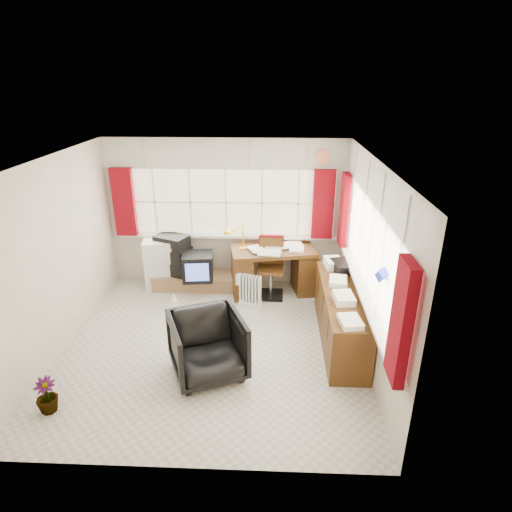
{
  "coord_description": "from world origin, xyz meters",
  "views": [
    {
      "loc": [
        0.79,
        -4.89,
        3.41
      ],
      "look_at": [
        0.56,
        0.55,
        1.1
      ],
      "focal_mm": 30.0,
      "sensor_mm": 36.0,
      "label": 1
    }
  ],
  "objects_px": {
    "radiator": "(250,293)",
    "mini_fridge": "(160,262)",
    "desk_lamp": "(243,232)",
    "office_chair": "(208,346)",
    "crt_tv": "(198,267)",
    "desk": "(273,268)",
    "task_chair": "(271,264)",
    "credenza": "(341,315)",
    "tv_bench": "(195,280)"
  },
  "relations": [
    {
      "from": "radiator",
      "to": "credenza",
      "type": "relative_size",
      "value": 0.26
    },
    {
      "from": "office_chair",
      "to": "desk",
      "type": "bearing_deg",
      "value": 47.69
    },
    {
      "from": "desk",
      "to": "radiator",
      "type": "xyz_separation_m",
      "value": [
        -0.36,
        -0.48,
        -0.22
      ]
    },
    {
      "from": "desk",
      "to": "mini_fridge",
      "type": "bearing_deg",
      "value": 174.16
    },
    {
      "from": "credenza",
      "to": "crt_tv",
      "type": "xyz_separation_m",
      "value": [
        -2.18,
        1.33,
        0.08
      ]
    },
    {
      "from": "desk_lamp",
      "to": "crt_tv",
      "type": "xyz_separation_m",
      "value": [
        -0.76,
        -0.05,
        -0.6
      ]
    },
    {
      "from": "desk_lamp",
      "to": "crt_tv",
      "type": "distance_m",
      "value": 0.97
    },
    {
      "from": "desk_lamp",
      "to": "radiator",
      "type": "bearing_deg",
      "value": -73.51
    },
    {
      "from": "desk",
      "to": "credenza",
      "type": "xyz_separation_m",
      "value": [
        0.93,
        -1.39,
        -0.05
      ]
    },
    {
      "from": "radiator",
      "to": "mini_fridge",
      "type": "distance_m",
      "value": 1.75
    },
    {
      "from": "radiator",
      "to": "tv_bench",
      "type": "relative_size",
      "value": 0.38
    },
    {
      "from": "desk",
      "to": "office_chair",
      "type": "relative_size",
      "value": 1.68
    },
    {
      "from": "task_chair",
      "to": "crt_tv",
      "type": "bearing_deg",
      "value": -179.15
    },
    {
      "from": "task_chair",
      "to": "radiator",
      "type": "bearing_deg",
      "value": -125.99
    },
    {
      "from": "radiator",
      "to": "tv_bench",
      "type": "distance_m",
      "value": 1.17
    },
    {
      "from": "task_chair",
      "to": "credenza",
      "type": "distance_m",
      "value": 1.66
    },
    {
      "from": "radiator",
      "to": "credenza",
      "type": "bearing_deg",
      "value": -35.24
    },
    {
      "from": "desk_lamp",
      "to": "crt_tv",
      "type": "height_order",
      "value": "desk_lamp"
    },
    {
      "from": "office_chair",
      "to": "radiator",
      "type": "distance_m",
      "value": 1.76
    },
    {
      "from": "radiator",
      "to": "task_chair",
      "type": "bearing_deg",
      "value": 54.01
    },
    {
      "from": "desk",
      "to": "desk_lamp",
      "type": "height_order",
      "value": "desk_lamp"
    },
    {
      "from": "office_chair",
      "to": "radiator",
      "type": "height_order",
      "value": "office_chair"
    },
    {
      "from": "desk_lamp",
      "to": "mini_fridge",
      "type": "relative_size",
      "value": 0.49
    },
    {
      "from": "desk_lamp",
      "to": "radiator",
      "type": "distance_m",
      "value": 0.99
    },
    {
      "from": "office_chair",
      "to": "mini_fridge",
      "type": "bearing_deg",
      "value": 93.57
    },
    {
      "from": "task_chair",
      "to": "office_chair",
      "type": "relative_size",
      "value": 1.16
    },
    {
      "from": "credenza",
      "to": "task_chair",
      "type": "bearing_deg",
      "value": 125.66
    },
    {
      "from": "task_chair",
      "to": "office_chair",
      "type": "xyz_separation_m",
      "value": [
        -0.74,
        -2.14,
        -0.14
      ]
    },
    {
      "from": "tv_bench",
      "to": "office_chair",
      "type": "bearing_deg",
      "value": -76.13
    },
    {
      "from": "desk_lamp",
      "to": "mini_fridge",
      "type": "height_order",
      "value": "desk_lamp"
    },
    {
      "from": "desk_lamp",
      "to": "mini_fridge",
      "type": "xyz_separation_m",
      "value": [
        -1.46,
        0.21,
        -0.65
      ]
    },
    {
      "from": "radiator",
      "to": "office_chair",
      "type": "bearing_deg",
      "value": -103.91
    },
    {
      "from": "office_chair",
      "to": "crt_tv",
      "type": "xyz_separation_m",
      "value": [
        -0.47,
        2.12,
        0.08
      ]
    },
    {
      "from": "tv_bench",
      "to": "crt_tv",
      "type": "xyz_separation_m",
      "value": [
        0.1,
        -0.19,
        0.35
      ]
    },
    {
      "from": "credenza",
      "to": "tv_bench",
      "type": "relative_size",
      "value": 1.43
    },
    {
      "from": "credenza",
      "to": "tv_bench",
      "type": "height_order",
      "value": "credenza"
    },
    {
      "from": "office_chair",
      "to": "mini_fridge",
      "type": "distance_m",
      "value": 2.66
    },
    {
      "from": "radiator",
      "to": "crt_tv",
      "type": "height_order",
      "value": "crt_tv"
    },
    {
      "from": "tv_bench",
      "to": "mini_fridge",
      "type": "distance_m",
      "value": 0.68
    },
    {
      "from": "desk",
      "to": "task_chair",
      "type": "relative_size",
      "value": 1.45
    },
    {
      "from": "desk",
      "to": "crt_tv",
      "type": "height_order",
      "value": "desk"
    },
    {
      "from": "radiator",
      "to": "mini_fridge",
      "type": "relative_size",
      "value": 0.62
    },
    {
      "from": "mini_fridge",
      "to": "office_chair",
      "type": "bearing_deg",
      "value": -63.72
    },
    {
      "from": "office_chair",
      "to": "radiator",
      "type": "relative_size",
      "value": 1.64
    },
    {
      "from": "desk",
      "to": "task_chair",
      "type": "height_order",
      "value": "task_chair"
    },
    {
      "from": "office_chair",
      "to": "mini_fridge",
      "type": "height_order",
      "value": "mini_fridge"
    },
    {
      "from": "radiator",
      "to": "tv_bench",
      "type": "height_order",
      "value": "radiator"
    },
    {
      "from": "office_chair",
      "to": "desk_lamp",
      "type": "bearing_deg",
      "value": 59.91
    },
    {
      "from": "office_chair",
      "to": "crt_tv",
      "type": "height_order",
      "value": "office_chair"
    },
    {
      "from": "credenza",
      "to": "tv_bench",
      "type": "bearing_deg",
      "value": 146.3
    }
  ]
}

